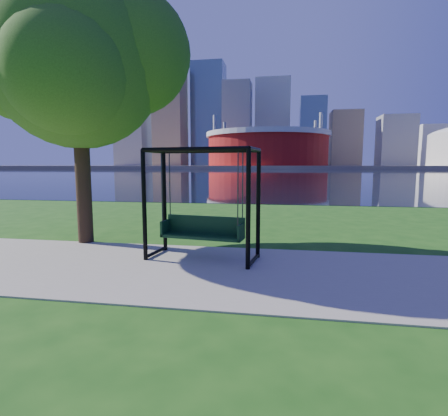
# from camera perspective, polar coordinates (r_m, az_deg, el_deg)

# --- Properties ---
(ground) EXTENTS (900.00, 900.00, 0.00)m
(ground) POSITION_cam_1_polar(r_m,az_deg,el_deg) (7.74, 0.28, -9.25)
(ground) COLOR #1E5114
(ground) RESTS_ON ground
(path) EXTENTS (120.00, 4.00, 0.03)m
(path) POSITION_cam_1_polar(r_m,az_deg,el_deg) (7.26, -0.37, -10.22)
(path) COLOR #9E937F
(path) RESTS_ON ground
(river) EXTENTS (900.00, 180.00, 0.02)m
(river) POSITION_cam_1_polar(r_m,az_deg,el_deg) (109.36, 9.07, 5.76)
(river) COLOR black
(river) RESTS_ON ground
(far_bank) EXTENTS (900.00, 228.00, 2.00)m
(far_bank) POSITION_cam_1_polar(r_m,az_deg,el_deg) (313.33, 9.50, 6.66)
(far_bank) COLOR #937F60
(far_bank) RESTS_ON ground
(stadium) EXTENTS (83.00, 83.00, 32.00)m
(stadium) POSITION_cam_1_polar(r_m,az_deg,el_deg) (242.89, 7.11, 9.77)
(stadium) COLOR maroon
(stadium) RESTS_ON far_bank
(skyline) EXTENTS (392.00, 66.00, 96.50)m
(skyline) POSITION_cam_1_polar(r_m,az_deg,el_deg) (328.50, 8.88, 12.78)
(skyline) COLOR gray
(skyline) RESTS_ON far_bank
(swing) EXTENTS (2.61, 1.41, 2.55)m
(swing) POSITION_cam_1_polar(r_m,az_deg,el_deg) (7.95, -3.53, 0.24)
(swing) COLOR black
(swing) RESTS_ON ground
(park_tree) EXTENTS (5.77, 5.21, 7.16)m
(park_tree) POSITION_cam_1_polar(r_m,az_deg,el_deg) (10.83, -22.91, 21.50)
(park_tree) COLOR black
(park_tree) RESTS_ON ground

